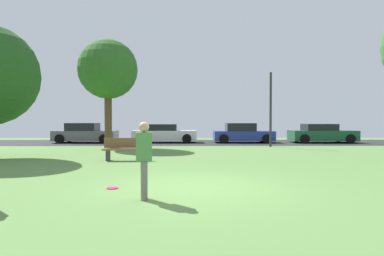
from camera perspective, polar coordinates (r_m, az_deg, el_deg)
ground_plane at (r=8.19m, az=0.15°, el=-10.10°), size 44.00×44.00×0.00m
road_strip at (r=24.08m, az=-0.31°, el=-2.48°), size 44.00×6.40×0.01m
oak_tree_right at (r=20.65m, az=-14.11°, el=9.57°), size 3.49×3.49×6.37m
person_thrower at (r=6.93m, az=-8.15°, el=-4.91°), size 0.34×0.30×1.59m
frisbee_disc at (r=8.29m, az=-13.40°, el=-9.90°), size 0.27×0.27×0.03m
parked_car_grey at (r=25.18m, az=-17.72°, el=-0.91°), size 4.34×2.10×1.40m
parked_car_white at (r=24.20m, az=-4.75°, el=-1.01°), size 4.54×2.02×1.32m
parked_car_blue at (r=24.35m, az=8.60°, el=-0.96°), size 4.26×2.07×1.39m
parked_car_green at (r=25.74m, az=21.19°, el=-0.93°), size 4.54×2.12×1.34m
park_bench at (r=13.73m, az=-11.59°, el=-3.51°), size 1.60×0.45×0.90m
street_lamp_post at (r=20.83m, az=13.23°, el=3.07°), size 0.14×0.14×4.50m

